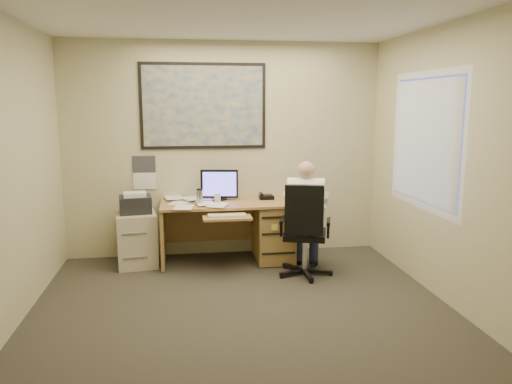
{
  "coord_description": "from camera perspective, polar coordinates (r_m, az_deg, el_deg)",
  "views": [
    {
      "loc": [
        -0.53,
        -4.08,
        1.94
      ],
      "look_at": [
        0.27,
        1.3,
        0.97
      ],
      "focal_mm": 35.0,
      "sensor_mm": 36.0,
      "label": 1
    }
  ],
  "objects": [
    {
      "name": "room_shell",
      "position": [
        4.15,
        -1.05,
        1.99
      ],
      "size": [
        4.0,
        4.5,
        2.7
      ],
      "color": "#322F27",
      "rests_on": "ground"
    },
    {
      "name": "desk",
      "position": [
        6.22,
        -0.32,
        -3.79
      ],
      "size": [
        1.6,
        0.97,
        1.12
      ],
      "color": "#A87E48",
      "rests_on": "ground"
    },
    {
      "name": "world_map",
      "position": [
        6.31,
        -6.04,
        9.73
      ],
      "size": [
        1.56,
        0.03,
        1.06
      ],
      "primitive_type": "cube",
      "color": "#1E4C93",
      "rests_on": "room_shell"
    },
    {
      "name": "wall_calendar",
      "position": [
        6.39,
        -12.64,
        2.17
      ],
      "size": [
        0.28,
        0.01,
        0.42
      ],
      "primitive_type": "cube",
      "color": "white",
      "rests_on": "room_shell"
    },
    {
      "name": "window_blinds",
      "position": [
        5.49,
        18.73,
        5.55
      ],
      "size": [
        0.06,
        1.4,
        1.3
      ],
      "primitive_type": null,
      "color": "silver",
      "rests_on": "room_shell"
    },
    {
      "name": "filing_cabinet",
      "position": [
        6.21,
        -13.49,
        -4.67
      ],
      "size": [
        0.53,
        0.61,
        0.9
      ],
      "rotation": [
        0.0,
        0.0,
        0.14
      ],
      "color": "beige",
      "rests_on": "ground"
    },
    {
      "name": "office_chair",
      "position": [
        5.7,
        5.87,
        -6.49
      ],
      "size": [
        0.8,
        0.8,
        1.07
      ],
      "rotation": [
        0.0,
        0.0,
        -0.31
      ],
      "color": "black",
      "rests_on": "ground"
    },
    {
      "name": "person",
      "position": [
        5.68,
        5.59,
        -3.02
      ],
      "size": [
        0.72,
        0.87,
        1.3
      ],
      "primitive_type": null,
      "rotation": [
        0.0,
        0.0,
        -0.29
      ],
      "color": "white",
      "rests_on": "office_chair"
    }
  ]
}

